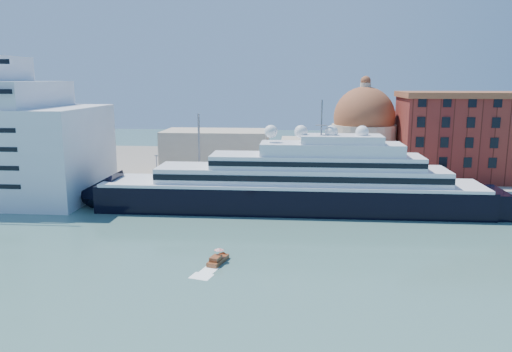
{
  "coord_description": "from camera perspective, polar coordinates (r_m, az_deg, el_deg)",
  "views": [
    {
      "loc": [
        3.45,
        -83.97,
        28.48
      ],
      "look_at": [
        -5.06,
        18.0,
        8.58
      ],
      "focal_mm": 35.0,
      "sensor_mm": 36.0,
      "label": 1
    }
  ],
  "objects": [
    {
      "name": "warehouse",
      "position": [
        145.13,
        24.36,
        4.22
      ],
      "size": [
        43.0,
        19.0,
        23.25
      ],
      "color": "maroon",
      "rests_on": "land"
    },
    {
      "name": "quay_fence",
      "position": [
        116.33,
        2.96,
        -1.61
      ],
      "size": [
        180.0,
        0.1,
        1.2
      ],
      "primitive_type": "cube",
      "color": "slate",
      "rests_on": "quay"
    },
    {
      "name": "church",
      "position": [
        142.8,
        5.93,
        3.88
      ],
      "size": [
        66.0,
        18.0,
        25.5
      ],
      "color": "beige",
      "rests_on": "land"
    },
    {
      "name": "ground",
      "position": [
        88.74,
        2.31,
        -7.72
      ],
      "size": [
        400.0,
        400.0,
        0.0
      ],
      "primitive_type": "plane",
      "color": "#365E59",
      "rests_on": "ground"
    },
    {
      "name": "superyacht",
      "position": [
        109.61,
        2.58,
        -1.44
      ],
      "size": [
        94.75,
        13.14,
        28.32
      ],
      "color": "black",
      "rests_on": "ground"
    },
    {
      "name": "water_taxi",
      "position": [
        79.79,
        -4.4,
        -9.49
      ],
      "size": [
        2.99,
        5.37,
        2.43
      ],
      "rotation": [
        0.0,
        0.0,
        -0.27
      ],
      "color": "brown",
      "rests_on": "ground"
    },
    {
      "name": "land",
      "position": [
        161.37,
        3.48,
        1.18
      ],
      "size": [
        260.0,
        72.0,
        2.0
      ],
      "primitive_type": "cube",
      "color": "slate",
      "rests_on": "ground"
    },
    {
      "name": "lamp_posts",
      "position": [
        118.82,
        -3.09,
        1.96
      ],
      "size": [
        120.8,
        2.4,
        18.0
      ],
      "color": "slate",
      "rests_on": "quay"
    },
    {
      "name": "quay",
      "position": [
        121.12,
        3.02,
        -2.0
      ],
      "size": [
        180.0,
        10.0,
        2.5
      ],
      "primitive_type": "cube",
      "color": "gray",
      "rests_on": "ground"
    },
    {
      "name": "service_barge",
      "position": [
        115.55,
        -14.17,
        -3.21
      ],
      "size": [
        12.03,
        4.54,
        2.67
      ],
      "rotation": [
        0.0,
        0.0,
        0.05
      ],
      "color": "white",
      "rests_on": "ground"
    }
  ]
}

